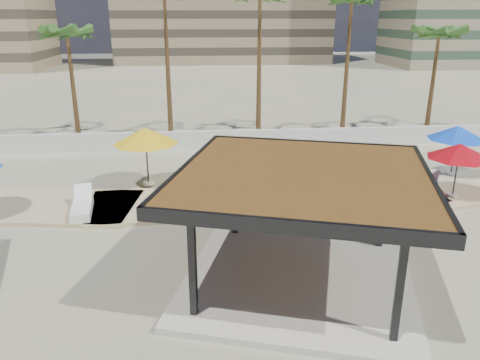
{
  "coord_description": "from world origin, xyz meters",
  "views": [
    {
      "loc": [
        -1.2,
        -12.86,
        7.99
      ],
      "look_at": [
        0.56,
        5.89,
        1.4
      ],
      "focal_mm": 35.0,
      "sensor_mm": 36.0,
      "label": 1
    }
  ],
  "objects_px": {
    "lounger_a": "(82,208)",
    "lounger_b": "(299,192)",
    "lounger_d": "(428,186)",
    "pavilion_central": "(301,217)",
    "umbrella_c": "(460,151)"
  },
  "relations": [
    {
      "from": "lounger_b",
      "to": "lounger_d",
      "type": "xyz_separation_m",
      "value": [
        6.27,
        0.18,
        -0.01
      ]
    },
    {
      "from": "pavilion_central",
      "to": "lounger_b",
      "type": "relative_size",
      "value": 4.17
    },
    {
      "from": "umbrella_c",
      "to": "lounger_a",
      "type": "xyz_separation_m",
      "value": [
        -16.54,
        -0.33,
        -1.93
      ]
    },
    {
      "from": "pavilion_central",
      "to": "lounger_b",
      "type": "height_order",
      "value": "pavilion_central"
    },
    {
      "from": "lounger_a",
      "to": "umbrella_c",
      "type": "bearing_deg",
      "value": -96.14
    },
    {
      "from": "umbrella_c",
      "to": "lounger_a",
      "type": "distance_m",
      "value": 16.66
    },
    {
      "from": "lounger_a",
      "to": "lounger_b",
      "type": "height_order",
      "value": "lounger_a"
    },
    {
      "from": "lounger_b",
      "to": "lounger_d",
      "type": "height_order",
      "value": "lounger_b"
    },
    {
      "from": "pavilion_central",
      "to": "lounger_d",
      "type": "bearing_deg",
      "value": 59.81
    },
    {
      "from": "pavilion_central",
      "to": "lounger_d",
      "type": "height_order",
      "value": "pavilion_central"
    },
    {
      "from": "lounger_d",
      "to": "pavilion_central",
      "type": "bearing_deg",
      "value": 169.55
    },
    {
      "from": "lounger_a",
      "to": "lounger_b",
      "type": "xyz_separation_m",
      "value": [
        9.54,
        1.09,
        -0.02
      ]
    },
    {
      "from": "pavilion_central",
      "to": "umbrella_c",
      "type": "xyz_separation_m",
      "value": [
        8.53,
        6.22,
        0.11
      ]
    },
    {
      "from": "pavilion_central",
      "to": "lounger_a",
      "type": "relative_size",
      "value": 3.73
    },
    {
      "from": "umbrella_c",
      "to": "lounger_a",
      "type": "bearing_deg",
      "value": -178.86
    }
  ]
}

